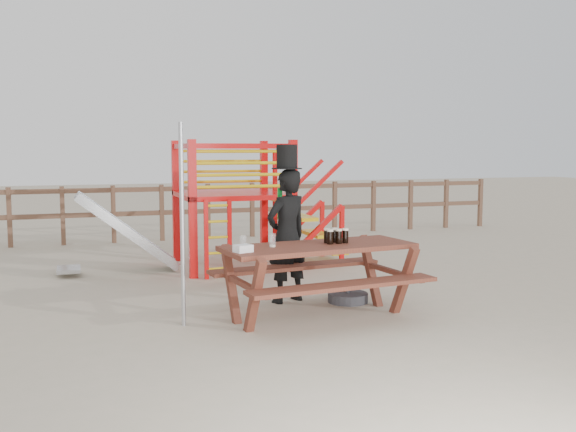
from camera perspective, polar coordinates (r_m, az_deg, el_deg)
name	(u,v)px	position (r m, az deg, el deg)	size (l,w,h in m)	color
ground	(291,321)	(7.41, 0.26, -9.33)	(60.00, 60.00, 0.00)	#B5A48D
back_fence	(185,206)	(14.00, -9.13, 0.91)	(15.09, 0.09, 1.20)	brown
playground_fort	(227,202)	(10.66, -5.40, 1.20)	(4.71, 1.84, 2.10)	red
picnic_table	(318,272)	(7.45, 2.72, -4.97)	(2.37, 1.76, 0.86)	brown
man_with_hat	(287,232)	(8.16, -0.10, -1.44)	(0.73, 0.62, 2.01)	black
metal_pole	(182,225)	(7.11, -9.38, -0.83)	(0.05, 0.05, 2.25)	#B2B2B7
parasol_base	(348,297)	(8.32, 5.34, -7.21)	(0.52, 0.52, 0.22)	#323237
paper_bag	(243,248)	(6.86, -4.02, -2.90)	(0.18, 0.14, 0.08)	white
stout_pints	(335,236)	(7.51, 4.22, -1.78)	(0.28, 0.19, 0.17)	black
empty_glasses	(258,242)	(7.15, -2.69, -2.29)	(0.42, 0.10, 0.15)	silver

